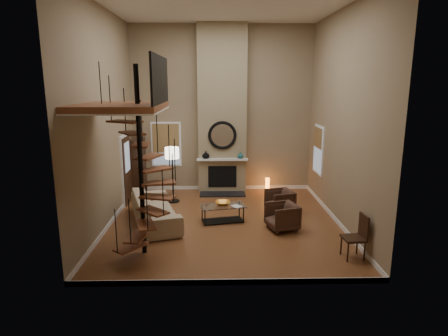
{
  "coord_description": "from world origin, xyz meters",
  "views": [
    {
      "loc": [
        -0.23,
        -9.67,
        3.67
      ],
      "look_at": [
        0.0,
        0.4,
        1.4
      ],
      "focal_mm": 30.76,
      "sensor_mm": 36.0,
      "label": 1
    }
  ],
  "objects_px": {
    "sofa": "(155,209)",
    "side_chair": "(358,234)",
    "hutch": "(138,166)",
    "armchair_far": "(285,216)",
    "accent_lamp": "(267,185)",
    "armchair_near": "(282,201)",
    "floor_lamp": "(172,157)",
    "coffee_table": "(223,211)"
  },
  "relations": [
    {
      "from": "hutch",
      "to": "floor_lamp",
      "type": "distance_m",
      "value": 1.59
    },
    {
      "from": "armchair_far",
      "to": "accent_lamp",
      "type": "xyz_separation_m",
      "value": [
        0.02,
        3.36,
        -0.1
      ]
    },
    {
      "from": "coffee_table",
      "to": "hutch",
      "type": "bearing_deg",
      "value": 135.53
    },
    {
      "from": "floor_lamp",
      "to": "side_chair",
      "type": "distance_m",
      "value": 5.98
    },
    {
      "from": "coffee_table",
      "to": "side_chair",
      "type": "height_order",
      "value": "side_chair"
    },
    {
      "from": "sofa",
      "to": "armchair_near",
      "type": "distance_m",
      "value": 3.59
    },
    {
      "from": "sofa",
      "to": "floor_lamp",
      "type": "bearing_deg",
      "value": -25.83
    },
    {
      "from": "hutch",
      "to": "accent_lamp",
      "type": "xyz_separation_m",
      "value": [
        4.31,
        0.07,
        -0.7
      ]
    },
    {
      "from": "sofa",
      "to": "accent_lamp",
      "type": "height_order",
      "value": "sofa"
    },
    {
      "from": "sofa",
      "to": "accent_lamp",
      "type": "relative_size",
      "value": 5.19
    },
    {
      "from": "sofa",
      "to": "armchair_far",
      "type": "height_order",
      "value": "sofa"
    },
    {
      "from": "hutch",
      "to": "coffee_table",
      "type": "relative_size",
      "value": 1.42
    },
    {
      "from": "armchair_near",
      "to": "sofa",
      "type": "bearing_deg",
      "value": -94.27
    },
    {
      "from": "armchair_far",
      "to": "floor_lamp",
      "type": "bearing_deg",
      "value": -144.03
    },
    {
      "from": "armchair_far",
      "to": "accent_lamp",
      "type": "relative_size",
      "value": 1.48
    },
    {
      "from": "coffee_table",
      "to": "floor_lamp",
      "type": "height_order",
      "value": "floor_lamp"
    },
    {
      "from": "sofa",
      "to": "floor_lamp",
      "type": "relative_size",
      "value": 1.45
    },
    {
      "from": "hutch",
      "to": "accent_lamp",
      "type": "height_order",
      "value": "hutch"
    },
    {
      "from": "hutch",
      "to": "armchair_near",
      "type": "distance_m",
      "value": 4.92
    },
    {
      "from": "coffee_table",
      "to": "floor_lamp",
      "type": "bearing_deg",
      "value": 130.08
    },
    {
      "from": "sofa",
      "to": "side_chair",
      "type": "bearing_deg",
      "value": -132.15
    },
    {
      "from": "sofa",
      "to": "floor_lamp",
      "type": "xyz_separation_m",
      "value": [
        0.29,
        1.87,
        1.02
      ]
    },
    {
      "from": "hutch",
      "to": "side_chair",
      "type": "height_order",
      "value": "hutch"
    },
    {
      "from": "armchair_near",
      "to": "accent_lamp",
      "type": "xyz_separation_m",
      "value": [
        -0.13,
        2.08,
        -0.1
      ]
    },
    {
      "from": "accent_lamp",
      "to": "floor_lamp",
      "type": "bearing_deg",
      "value": -162.69
    },
    {
      "from": "sofa",
      "to": "coffee_table",
      "type": "bearing_deg",
      "value": -104.85
    },
    {
      "from": "side_chair",
      "to": "armchair_far",
      "type": "bearing_deg",
      "value": 127.56
    },
    {
      "from": "coffee_table",
      "to": "accent_lamp",
      "type": "distance_m",
      "value": 3.17
    },
    {
      "from": "hutch",
      "to": "side_chair",
      "type": "distance_m",
      "value": 7.43
    },
    {
      "from": "side_chair",
      "to": "accent_lamp",
      "type": "bearing_deg",
      "value": 103.95
    },
    {
      "from": "sofa",
      "to": "side_chair",
      "type": "distance_m",
      "value": 5.1
    },
    {
      "from": "armchair_near",
      "to": "floor_lamp",
      "type": "bearing_deg",
      "value": -125.48
    },
    {
      "from": "armchair_far",
      "to": "side_chair",
      "type": "bearing_deg",
      "value": 21.58
    },
    {
      "from": "hutch",
      "to": "armchair_near",
      "type": "relative_size",
      "value": 2.56
    },
    {
      "from": "armchair_near",
      "to": "hutch",
      "type": "bearing_deg",
      "value": -130.67
    },
    {
      "from": "armchair_far",
      "to": "side_chair",
      "type": "distance_m",
      "value": 2.07
    },
    {
      "from": "armchair_far",
      "to": "accent_lamp",
      "type": "height_order",
      "value": "armchair_far"
    },
    {
      "from": "sofa",
      "to": "side_chair",
      "type": "relative_size",
      "value": 2.66
    },
    {
      "from": "armchair_near",
      "to": "floor_lamp",
      "type": "height_order",
      "value": "floor_lamp"
    },
    {
      "from": "hutch",
      "to": "sofa",
      "type": "relative_size",
      "value": 0.71
    },
    {
      "from": "sofa",
      "to": "armchair_near",
      "type": "bearing_deg",
      "value": -94.95
    },
    {
      "from": "hutch",
      "to": "floor_lamp",
      "type": "xyz_separation_m",
      "value": [
        1.23,
        -0.89,
        0.46
      ]
    }
  ]
}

